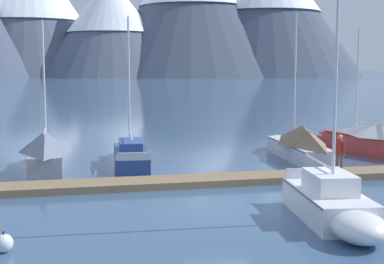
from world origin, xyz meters
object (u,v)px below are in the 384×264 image
(person_on_dock, at_px, (340,151))
(mooring_buoy_inner_mooring, at_px, (4,243))
(sailboat_mid_dock_port, at_px, (130,154))
(sailboat_mid_dock_starboard, at_px, (334,205))
(sailboat_far_berth, at_px, (298,142))
(sailboat_second_berth, at_px, (46,151))
(sailboat_outer_slip, at_px, (366,138))

(person_on_dock, height_order, mooring_buoy_inner_mooring, person_on_dock)
(sailboat_mid_dock_port, distance_m, sailboat_mid_dock_starboard, 13.47)
(sailboat_mid_dock_port, xyz_separation_m, person_on_dock, (8.91, -5.55, 0.77))
(mooring_buoy_inner_mooring, bearing_deg, sailboat_far_berth, 44.94)
(sailboat_second_berth, xyz_separation_m, sailboat_mid_dock_port, (4.12, 1.16, -0.41))
(sailboat_outer_slip, distance_m, person_on_dock, 7.97)
(sailboat_far_berth, height_order, person_on_dock, sailboat_far_berth)
(sailboat_second_berth, bearing_deg, mooring_buoy_inner_mooring, -90.55)
(sailboat_mid_dock_port, xyz_separation_m, mooring_buoy_inner_mooring, (-4.23, -13.32, -0.24))
(person_on_dock, bearing_deg, sailboat_mid_dock_port, 148.09)
(sailboat_far_berth, xyz_separation_m, person_on_dock, (-0.04, -5.38, 0.37))
(sailboat_far_berth, bearing_deg, person_on_dock, -90.40)
(sailboat_far_berth, bearing_deg, sailboat_mid_dock_starboard, -104.89)
(sailboat_second_berth, relative_size, sailboat_mid_dock_starboard, 0.81)
(sailboat_mid_dock_starboard, distance_m, person_on_dock, 7.37)
(sailboat_second_berth, height_order, person_on_dock, sailboat_second_berth)
(sailboat_mid_dock_starboard, relative_size, mooring_buoy_inner_mooring, 15.10)
(sailboat_mid_dock_port, relative_size, sailboat_mid_dock_starboard, 0.84)
(person_on_dock, bearing_deg, sailboat_mid_dock_starboard, -115.45)
(sailboat_second_berth, bearing_deg, sailboat_outer_slip, 7.00)
(sailboat_mid_dock_starboard, height_order, sailboat_far_berth, sailboat_mid_dock_starboard)
(sailboat_mid_dock_port, relative_size, mooring_buoy_inner_mooring, 12.69)
(sailboat_mid_dock_port, bearing_deg, sailboat_far_berth, -1.07)
(sailboat_outer_slip, bearing_deg, sailboat_far_berth, -165.50)
(sailboat_mid_dock_starboard, height_order, sailboat_outer_slip, sailboat_mid_dock_starboard)
(sailboat_far_berth, bearing_deg, sailboat_second_berth, -175.64)
(sailboat_second_berth, height_order, sailboat_mid_dock_port, sailboat_mid_dock_port)
(person_on_dock, bearing_deg, sailboat_outer_slip, 55.30)
(sailboat_far_berth, distance_m, mooring_buoy_inner_mooring, 18.63)
(person_on_dock, relative_size, mooring_buoy_inner_mooring, 2.87)
(sailboat_mid_dock_starboard, xyz_separation_m, sailboat_far_berth, (3.19, 12.02, 0.28))
(sailboat_mid_dock_starboard, xyz_separation_m, mooring_buoy_inner_mooring, (-9.99, -1.14, -0.36))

